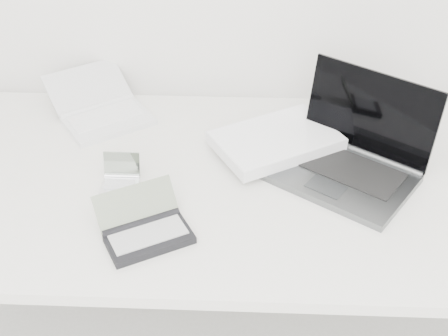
{
  "coord_description": "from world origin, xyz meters",
  "views": [
    {
      "loc": [
        0.02,
        0.32,
        1.67
      ],
      "look_at": [
        -0.03,
        1.51,
        0.79
      ],
      "focal_mm": 50.0,
      "sensor_mm": 36.0,
      "label": 1
    }
  ],
  "objects_px": {
    "desk": "(236,193)",
    "netbook_open_white": "(102,111)",
    "palmtop_charcoal": "(146,230)",
    "laptop_large": "(313,149)"
  },
  "relations": [
    {
      "from": "desk",
      "to": "laptop_large",
      "type": "height_order",
      "value": "laptop_large"
    },
    {
      "from": "netbook_open_white",
      "to": "laptop_large",
      "type": "bearing_deg",
      "value": -52.91
    },
    {
      "from": "desk",
      "to": "netbook_open_white",
      "type": "bearing_deg",
      "value": 145.09
    },
    {
      "from": "laptop_large",
      "to": "netbook_open_white",
      "type": "bearing_deg",
      "value": -163.75
    },
    {
      "from": "netbook_open_white",
      "to": "palmtop_charcoal",
      "type": "relative_size",
      "value": 1.54
    },
    {
      "from": "desk",
      "to": "palmtop_charcoal",
      "type": "xyz_separation_m",
      "value": [
        -0.2,
        -0.22,
        0.07
      ]
    },
    {
      "from": "laptop_large",
      "to": "palmtop_charcoal",
      "type": "distance_m",
      "value": 0.49
    },
    {
      "from": "desk",
      "to": "netbook_open_white",
      "type": "xyz_separation_m",
      "value": [
        -0.39,
        0.27,
        0.07
      ]
    },
    {
      "from": "laptop_large",
      "to": "netbook_open_white",
      "type": "height_order",
      "value": "laptop_large"
    },
    {
      "from": "palmtop_charcoal",
      "to": "netbook_open_white",
      "type": "bearing_deg",
      "value": 83.16
    }
  ]
}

